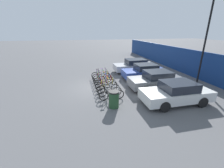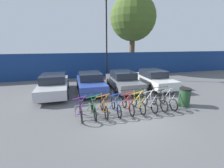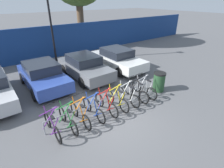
# 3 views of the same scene
# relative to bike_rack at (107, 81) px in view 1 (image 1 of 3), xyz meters

# --- Properties ---
(ground_plane) EXTENTS (120.00, 120.00, 0.00)m
(ground_plane) POSITION_rel_bike_rack_xyz_m (-0.11, -0.68, -0.50)
(ground_plane) COLOR #59595B
(hoarding_wall) EXTENTS (36.00, 0.16, 2.55)m
(hoarding_wall) POSITION_rel_bike_rack_xyz_m (-0.11, 8.82, 0.77)
(hoarding_wall) COLOR navy
(hoarding_wall) RESTS_ON ground
(bike_rack) EXTENTS (5.27, 0.04, 0.57)m
(bike_rack) POSITION_rel_bike_rack_xyz_m (0.00, 0.00, 0.00)
(bike_rack) COLOR gray
(bike_rack) RESTS_ON ground
(bicycle_purple) EXTENTS (0.68, 1.71, 1.05)m
(bicycle_purple) POSITION_rel_bike_rack_xyz_m (-2.36, -0.15, -0.12)
(bicycle_purple) COLOR black
(bicycle_purple) RESTS_ON ground
(bicycle_green) EXTENTS (0.68, 1.71, 1.05)m
(bicycle_green) POSITION_rel_bike_rack_xyz_m (-1.76, -0.15, -0.12)
(bicycle_green) COLOR black
(bicycle_green) RESTS_ON ground
(bicycle_orange) EXTENTS (0.68, 1.71, 1.05)m
(bicycle_orange) POSITION_rel_bike_rack_xyz_m (-1.24, -0.15, -0.12)
(bicycle_orange) COLOR black
(bicycle_orange) RESTS_ON ground
(bicycle_blue) EXTENTS (0.68, 1.71, 1.05)m
(bicycle_blue) POSITION_rel_bike_rack_xyz_m (-0.62, -0.15, -0.12)
(bicycle_blue) COLOR black
(bicycle_blue) RESTS_ON ground
(bicycle_red) EXTENTS (0.68, 1.71, 1.05)m
(bicycle_red) POSITION_rel_bike_rack_xyz_m (0.01, -0.15, -0.12)
(bicycle_red) COLOR black
(bicycle_red) RESTS_ON ground
(bicycle_yellow) EXTENTS (0.68, 1.71, 1.05)m
(bicycle_yellow) POSITION_rel_bike_rack_xyz_m (0.59, -0.15, -0.12)
(bicycle_yellow) COLOR black
(bicycle_yellow) RESTS_ON ground
(bicycle_white) EXTENTS (0.68, 1.71, 1.05)m
(bicycle_white) POSITION_rel_bike_rack_xyz_m (1.24, -0.15, -0.12)
(bicycle_white) COLOR black
(bicycle_white) RESTS_ON ground
(bicycle_black) EXTENTS (0.68, 1.71, 1.05)m
(bicycle_black) POSITION_rel_bike_rack_xyz_m (1.80, -0.15, -0.12)
(bicycle_black) COLOR black
(bicycle_black) RESTS_ON ground
(bicycle_silver) EXTENTS (0.68, 1.71, 1.05)m
(bicycle_silver) POSITION_rel_bike_rack_xyz_m (2.36, -0.15, -0.12)
(bicycle_silver) COLOR black
(bicycle_silver) RESTS_ON ground
(car_silver) EXTENTS (1.91, 4.45, 1.40)m
(car_silver) POSITION_rel_bike_rack_xyz_m (-3.90, 3.87, 0.19)
(car_silver) COLOR #B7B7BC
(car_silver) RESTS_ON ground
(car_blue) EXTENTS (1.91, 4.10, 1.40)m
(car_blue) POSITION_rel_bike_rack_xyz_m (-1.36, 3.89, 0.19)
(car_blue) COLOR #2D479E
(car_blue) RESTS_ON ground
(car_grey) EXTENTS (1.91, 4.19, 1.40)m
(car_grey) POSITION_rel_bike_rack_xyz_m (1.13, 3.72, 0.19)
(car_grey) COLOR slate
(car_grey) RESTS_ON ground
(car_white) EXTENTS (1.91, 4.31, 1.40)m
(car_white) POSITION_rel_bike_rack_xyz_m (3.70, 3.68, 0.19)
(car_white) COLOR silver
(car_white) RESTS_ON ground
(lamp_post) EXTENTS (0.24, 0.44, 7.51)m
(lamp_post) POSITION_rel_bike_rack_xyz_m (0.82, 7.83, 3.62)
(lamp_post) COLOR black
(lamp_post) RESTS_ON ground
(trash_bin) EXTENTS (0.63, 0.63, 1.03)m
(trash_bin) POSITION_rel_bike_rack_xyz_m (3.38, -0.24, 0.02)
(trash_bin) COLOR #234728
(trash_bin) RESTS_ON ground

